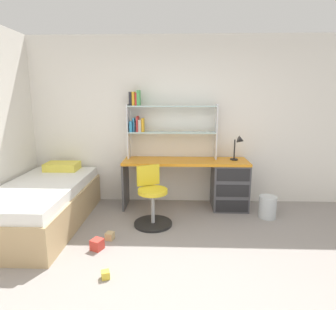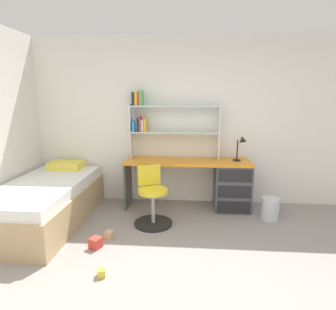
{
  "view_description": "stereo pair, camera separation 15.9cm",
  "coord_description": "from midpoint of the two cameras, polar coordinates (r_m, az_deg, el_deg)",
  "views": [
    {
      "loc": [
        -0.21,
        -2.09,
        1.71
      ],
      "look_at": [
        -0.32,
        1.43,
        0.99
      ],
      "focal_mm": 30.15,
      "sensor_mm": 36.0,
      "label": 1
    },
    {
      "loc": [
        -0.05,
        -2.08,
        1.71
      ],
      "look_at": [
        -0.32,
        1.43,
        0.99
      ],
      "focal_mm": 30.15,
      "sensor_mm": 36.0,
      "label": 2
    }
  ],
  "objects": [
    {
      "name": "toy_block_red_2",
      "position": [
        3.49,
        -15.47,
        -17.04
      ],
      "size": [
        0.16,
        0.16,
        0.12
      ],
      "primitive_type": "cube",
      "rotation": [
        0.0,
        0.0,
        1.14
      ],
      "color": "red",
      "rests_on": "ground_plane"
    },
    {
      "name": "desk",
      "position": [
        4.45,
        9.05,
        -5.33
      ],
      "size": [
        1.91,
        0.53,
        0.76
      ],
      "color": "orange",
      "rests_on": "ground_plane"
    },
    {
      "name": "toy_block_yellow_0",
      "position": [
        3.02,
        -14.13,
        -22.44
      ],
      "size": [
        0.1,
        0.1,
        0.08
      ],
      "primitive_type": "cube",
      "rotation": [
        0.0,
        0.0,
        0.36
      ],
      "color": "gold",
      "rests_on": "ground_plane"
    },
    {
      "name": "waste_bin",
      "position": [
        4.34,
        18.49,
        -9.94
      ],
      "size": [
        0.25,
        0.25,
        0.32
      ],
      "primitive_type": "cylinder",
      "color": "silver",
      "rests_on": "ground_plane"
    },
    {
      "name": "room_shell",
      "position": [
        3.55,
        -16.86,
        4.87
      ],
      "size": [
        6.1,
        5.87,
        2.65
      ],
      "color": "white",
      "rests_on": "ground_plane"
    },
    {
      "name": "swivel_chair",
      "position": [
        3.88,
        -4.43,
        -9.46
      ],
      "size": [
        0.52,
        0.52,
        0.79
      ],
      "color": "black",
      "rests_on": "ground_plane"
    },
    {
      "name": "ground_plane",
      "position": [
        2.7,
        4.73,
        -27.92
      ],
      "size": [
        6.1,
        5.87,
        0.02
      ],
      "primitive_type": "cube",
      "color": "gray"
    },
    {
      "name": "desk_lamp",
      "position": [
        4.38,
        13.21,
        2.17
      ],
      "size": [
        0.2,
        0.17,
        0.38
      ],
      "color": "black",
      "rests_on": "desk"
    },
    {
      "name": "bookshelf_hutch",
      "position": [
        4.4,
        -2.78,
        7.04
      ],
      "size": [
        1.39,
        0.22,
        1.05
      ],
      "color": "silver",
      "rests_on": "desk"
    },
    {
      "name": "bed_platform",
      "position": [
        4.24,
        -25.04,
        -9.06
      ],
      "size": [
        1.03,
        1.98,
        0.7
      ],
      "color": "tan",
      "rests_on": "ground_plane"
    },
    {
      "name": "toy_block_natural_1",
      "position": [
        3.67,
        -12.95,
        -15.67
      ],
      "size": [
        0.11,
        0.11,
        0.09
      ],
      "primitive_type": "cube",
      "rotation": [
        0.0,
        0.0,
        2.88
      ],
      "color": "tan",
      "rests_on": "ground_plane"
    }
  ]
}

